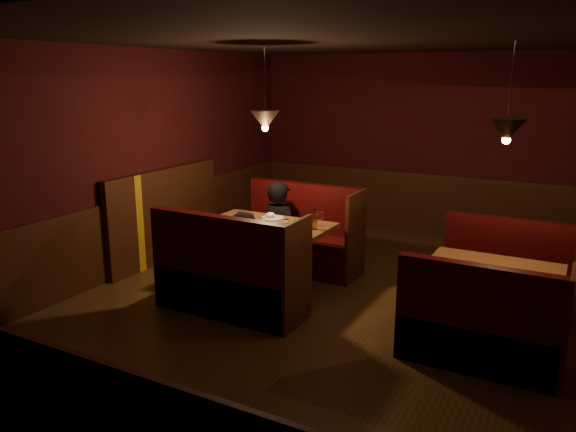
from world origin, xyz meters
The scene contains 9 objects.
room centered at (-0.28, 0.04, 1.05)m, with size 6.02×7.02×2.92m.
main_table centered at (-1.09, 0.12, 0.63)m, with size 1.53×0.93×1.07m.
main_bench_far centered at (-1.07, 0.98, 0.36)m, with size 1.68×0.60×1.14m.
main_bench_near centered at (-1.07, -0.75, 0.36)m, with size 1.68×0.60×1.14m.
second_table centered at (1.52, 0.11, 0.53)m, with size 1.27×0.81×0.72m.
second_bench_far centered at (1.55, 0.87, 0.32)m, with size 1.41×0.53×1.00m.
second_bench_near centered at (1.55, -0.65, 0.32)m, with size 1.41×0.53×1.00m.
diner_a centered at (-1.26, 0.72, 0.79)m, with size 0.58×0.38×1.58m, color black.
diner_b centered at (-0.97, -0.53, 0.73)m, with size 0.71×0.55×1.45m, color black.
Camera 1 is at (2.25, -5.46, 2.54)m, focal length 35.00 mm.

